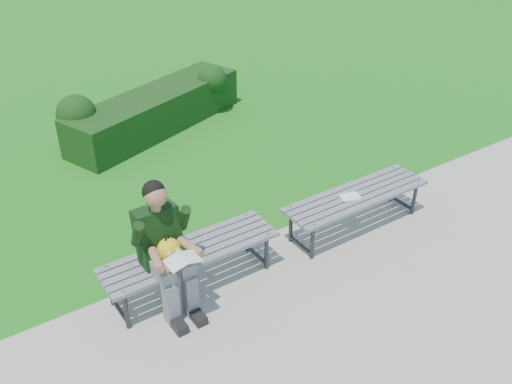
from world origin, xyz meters
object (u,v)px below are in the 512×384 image
object	(u,v)px
bench_right	(356,198)
seated_boy	(165,245)
bench_left	(191,254)
hedge	(152,109)
paper_sheet	(350,197)

from	to	relation	value
bench_right	seated_boy	world-z (taller)	seated_boy
bench_left	bench_right	bearing A→B (deg)	-3.71
bench_right	seated_boy	xyz separation A→B (m)	(-2.36, 0.04, 0.30)
hedge	bench_left	distance (m)	3.86
bench_left	bench_right	xyz separation A→B (m)	(2.06, -0.13, 0.00)
hedge	seated_boy	distance (m)	4.07
hedge	bench_right	distance (m)	3.85
paper_sheet	seated_boy	bearing A→B (deg)	178.95
bench_left	bench_right	world-z (taller)	same
bench_right	paper_sheet	world-z (taller)	bench_right
hedge	bench_left	xyz separation A→B (m)	(-1.28, -3.64, 0.07)
seated_boy	paper_sheet	xyz separation A→B (m)	(2.26, -0.04, -0.24)
bench_left	paper_sheet	bearing A→B (deg)	-3.90
seated_boy	hedge	bearing A→B (deg)	67.04
bench_right	hedge	bearing A→B (deg)	101.66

